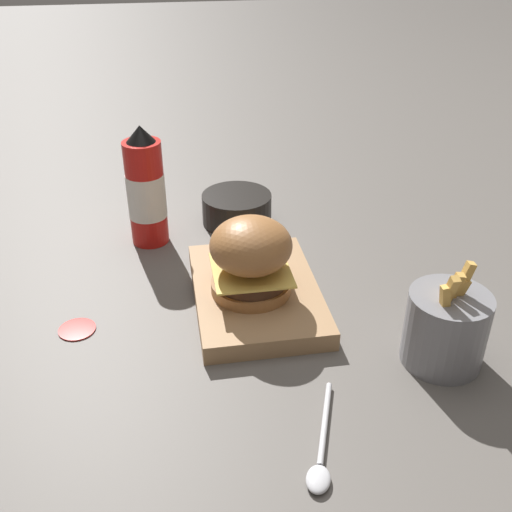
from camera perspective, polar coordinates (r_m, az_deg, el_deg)
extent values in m
plane|color=#5B5651|center=(0.90, -3.40, -3.89)|extent=(6.00, 6.00, 0.00)
cube|color=#A37A51|center=(0.88, 0.00, -3.56)|extent=(0.26, 0.18, 0.03)
cylinder|color=#9E6638|center=(0.86, -0.47, -2.83)|extent=(0.12, 0.12, 0.02)
cylinder|color=#422819|center=(0.85, -0.47, -1.89)|extent=(0.11, 0.11, 0.02)
cube|color=#EAC656|center=(0.85, -0.47, -1.33)|extent=(0.11, 0.11, 0.00)
ellipsoid|color=#9E6638|center=(0.83, -0.48, 1.01)|extent=(0.12, 0.12, 0.08)
cylinder|color=red|center=(1.02, -10.41, 5.89)|extent=(0.06, 0.06, 0.18)
cylinder|color=white|center=(1.03, -10.39, 5.70)|extent=(0.06, 0.06, 0.08)
cone|color=black|center=(0.98, -10.98, 11.37)|extent=(0.05, 0.05, 0.03)
cylinder|color=slate|center=(0.79, 17.59, -6.62)|extent=(0.10, 0.10, 0.10)
cube|color=gold|center=(0.77, 18.68, -3.25)|extent=(0.01, 0.03, 0.08)
cube|color=gold|center=(0.77, 17.92, -3.82)|extent=(0.02, 0.02, 0.08)
cube|color=gold|center=(0.78, 18.39, -3.96)|extent=(0.01, 0.03, 0.06)
cube|color=gold|center=(0.75, 17.52, -4.86)|extent=(0.01, 0.02, 0.07)
cube|color=gold|center=(0.76, 17.62, -3.94)|extent=(0.04, 0.01, 0.08)
cylinder|color=black|center=(1.10, -1.84, 4.54)|extent=(0.13, 0.13, 0.05)
cylinder|color=beige|center=(1.09, -1.86, 5.70)|extent=(0.10, 0.10, 0.01)
cylinder|color=silver|center=(0.71, 6.58, -15.42)|extent=(0.12, 0.05, 0.01)
ellipsoid|color=silver|center=(0.66, 5.95, -20.41)|extent=(0.04, 0.04, 0.01)
cylinder|color=#9E140F|center=(0.87, -16.68, -6.66)|extent=(0.05, 0.05, 0.00)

